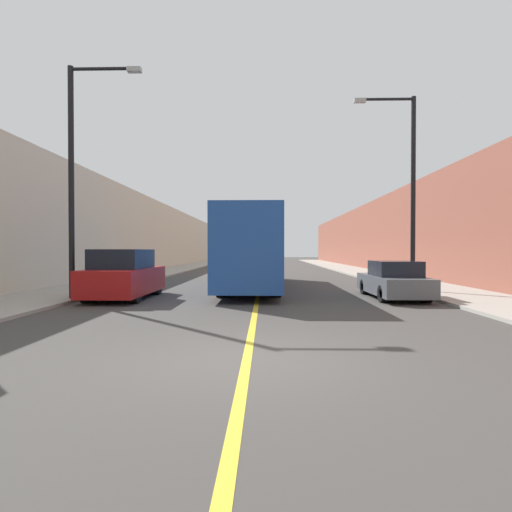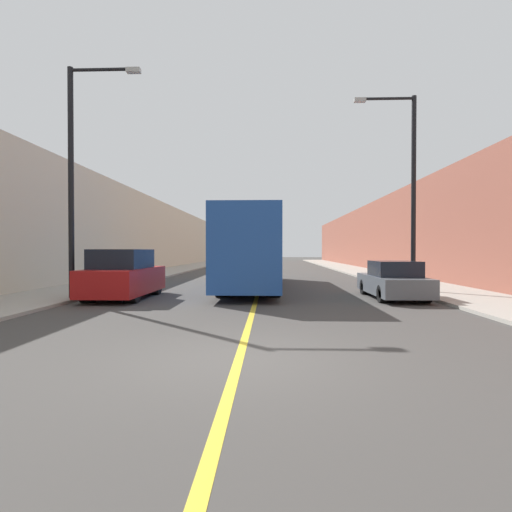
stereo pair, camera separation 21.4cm
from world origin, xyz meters
TOP-DOWN VIEW (x-y plane):
  - ground_plane at (0.00, 0.00)m, footprint 200.00×200.00m
  - sidewalk_left at (-8.13, 30.00)m, footprint 3.45×72.00m
  - sidewalk_right at (8.13, 30.00)m, footprint 3.45×72.00m
  - building_row_left at (-11.86, 30.00)m, footprint 4.00×72.00m
  - building_row_right at (11.86, 30.00)m, footprint 4.00×72.00m
  - road_center_line at (0.00, 30.00)m, footprint 0.16×72.00m
  - bus at (-0.35, 12.96)m, footprint 2.55×12.86m
  - parked_suv_left at (-5.06, 8.31)m, footprint 1.98×4.45m
  - car_right_near at (5.21, 8.70)m, footprint 1.77×4.30m
  - street_lamp_left at (-6.49, 7.57)m, footprint 2.66×0.24m
  - street_lamp_right at (6.49, 10.79)m, footprint 2.66×0.24m

SIDE VIEW (x-z plane):
  - ground_plane at x=0.00m, z-range 0.00..0.00m
  - road_center_line at x=0.00m, z-range 0.00..0.01m
  - sidewalk_left at x=-8.13m, z-range 0.00..0.11m
  - sidewalk_right at x=8.13m, z-range 0.00..0.11m
  - car_right_near at x=5.21m, z-range -0.07..1.37m
  - parked_suv_left at x=-5.06m, z-range -0.07..1.80m
  - bus at x=-0.35m, z-range 0.13..3.64m
  - building_row_right at x=11.86m, z-range 0.00..6.28m
  - building_row_left at x=-11.86m, z-range 0.00..6.51m
  - street_lamp_left at x=-6.49m, z-range 0.66..9.01m
  - street_lamp_right at x=6.49m, z-range 0.66..9.03m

